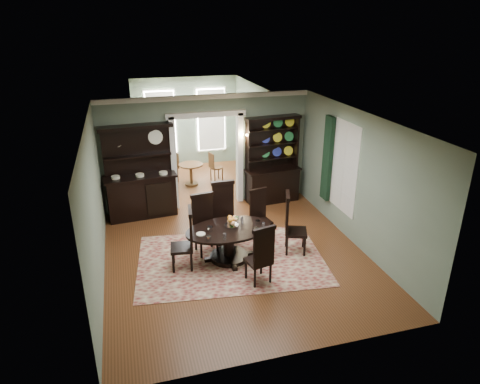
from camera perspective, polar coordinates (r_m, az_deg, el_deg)
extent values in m
cube|color=brown|center=(9.34, -0.43, -8.70)|extent=(5.50, 6.00, 0.01)
cube|color=silver|center=(8.20, -0.50, 9.59)|extent=(5.50, 6.00, 0.01)
cube|color=gray|center=(8.43, -18.83, -2.06)|extent=(0.01, 6.00, 3.00)
cube|color=gray|center=(9.70, 15.43, 1.54)|extent=(0.01, 6.00, 3.00)
cube|color=gray|center=(6.13, 7.05, -10.51)|extent=(5.50, 0.01, 3.00)
cube|color=gray|center=(11.22, -13.63, 4.55)|extent=(1.85, 0.01, 3.00)
cube|color=gray|center=(11.88, 4.26, 6.11)|extent=(1.85, 0.01, 3.00)
cube|color=gray|center=(11.12, -4.63, 11.59)|extent=(1.80, 0.01, 0.50)
cube|color=silver|center=(11.03, -4.61, 12.51)|extent=(5.50, 0.10, 0.12)
cube|color=brown|center=(13.53, -5.74, 1.38)|extent=(3.50, 3.50, 0.01)
cube|color=silver|center=(12.77, -6.26, 14.07)|extent=(3.50, 3.50, 0.01)
cube|color=gray|center=(12.91, -13.71, 6.84)|extent=(0.01, 3.50, 3.00)
cube|color=gray|center=(13.46, 1.43, 8.10)|extent=(0.01, 3.50, 3.00)
cube|color=gray|center=(14.75, -7.20, 9.20)|extent=(3.50, 0.01, 3.00)
cube|color=silver|center=(14.59, -10.51, 9.06)|extent=(1.05, 0.06, 2.20)
cube|color=silver|center=(14.84, -3.89, 9.60)|extent=(1.05, 0.06, 2.20)
cube|color=silver|center=(11.36, -8.86, 3.80)|extent=(0.14, 0.25, 2.50)
cube|color=silver|center=(11.69, -0.06, 4.61)|extent=(0.14, 0.25, 2.50)
cube|color=silver|center=(11.16, -4.59, 10.33)|extent=(2.08, 0.25, 0.14)
cube|color=white|center=(10.14, 13.75, 3.24)|extent=(0.02, 1.10, 2.00)
cube|color=silver|center=(10.14, 13.67, 3.23)|extent=(0.01, 1.22, 2.12)
cube|color=#15311D|center=(10.67, 11.59, 4.37)|extent=(0.10, 0.35, 2.10)
cube|color=gold|center=(11.46, 0.29, 7.37)|extent=(0.08, 0.05, 0.18)
sphere|color=#FFD88C|center=(11.27, 0.00, 7.54)|extent=(0.07, 0.07, 0.07)
sphere|color=#FFD88C|center=(11.32, 0.99, 7.60)|extent=(0.07, 0.07, 0.07)
cube|color=maroon|center=(9.24, -1.20, -9.00)|extent=(4.19, 3.06, 0.01)
ellipsoid|color=black|center=(8.94, -1.52, -5.04)|extent=(1.93, 1.31, 0.05)
cylinder|color=black|center=(8.96, -1.52, -5.23)|extent=(1.84, 1.84, 0.03)
cylinder|color=black|center=(9.10, -1.50, -6.89)|extent=(0.23, 0.23, 0.64)
cylinder|color=black|center=(9.26, -1.48, -8.61)|extent=(0.81, 0.81, 0.10)
cylinder|color=silver|center=(8.99, -1.14, -4.53)|extent=(0.29, 0.29, 0.05)
cube|color=black|center=(9.31, -4.53, -5.51)|extent=(0.53, 0.51, 0.06)
cube|color=black|center=(9.30, -5.02, -2.74)|extent=(0.47, 0.12, 0.80)
cube|color=black|center=(9.14, -5.11, -0.41)|extent=(0.52, 0.14, 0.08)
cylinder|color=black|center=(9.22, -5.19, -7.51)|extent=(0.05, 0.05, 0.47)
cylinder|color=black|center=(9.32, -3.03, -7.07)|extent=(0.05, 0.05, 0.47)
cylinder|color=black|center=(9.53, -5.91, -6.48)|extent=(0.05, 0.05, 0.47)
cylinder|color=black|center=(9.63, -3.81, -6.08)|extent=(0.05, 0.05, 0.47)
cube|color=black|center=(9.74, -1.93, -3.95)|extent=(0.50, 0.48, 0.06)
cube|color=black|center=(9.75, -2.28, -1.14)|extent=(0.50, 0.06, 0.84)
cube|color=black|center=(9.59, -2.32, 1.22)|extent=(0.54, 0.08, 0.09)
cylinder|color=black|center=(9.65, -2.75, -5.90)|extent=(0.05, 0.05, 0.50)
cylinder|color=black|center=(9.74, -0.52, -5.60)|extent=(0.05, 0.05, 0.50)
cylinder|color=black|center=(9.99, -3.27, -4.88)|extent=(0.05, 0.05, 0.50)
cylinder|color=black|center=(10.07, -1.12, -4.61)|extent=(0.05, 0.05, 0.50)
cube|color=black|center=(9.91, 2.87, -3.99)|extent=(0.49, 0.47, 0.05)
cube|color=black|center=(9.90, 2.39, -1.69)|extent=(0.42, 0.13, 0.71)
cube|color=black|center=(9.76, 2.43, 0.26)|extent=(0.46, 0.15, 0.07)
cylinder|color=black|center=(9.81, 2.48, -5.65)|extent=(0.05, 0.05, 0.42)
cylinder|color=black|center=(9.96, 4.13, -5.24)|extent=(0.05, 0.05, 0.42)
cylinder|color=black|center=(10.06, 1.58, -4.87)|extent=(0.05, 0.05, 0.42)
cylinder|color=black|center=(10.21, 3.20, -4.49)|extent=(0.05, 0.05, 0.42)
cube|color=black|center=(8.83, -7.78, -7.38)|extent=(0.50, 0.52, 0.06)
cube|color=black|center=(8.64, -6.58, -4.98)|extent=(0.11, 0.47, 0.79)
cube|color=black|center=(8.46, -6.70, -2.55)|extent=(0.14, 0.51, 0.08)
cylinder|color=black|center=(9.11, -8.87, -8.14)|extent=(0.05, 0.05, 0.46)
cylinder|color=black|center=(8.79, -8.89, -9.33)|extent=(0.05, 0.05, 0.46)
cylinder|color=black|center=(9.10, -6.57, -8.02)|extent=(0.05, 0.05, 0.46)
cylinder|color=black|center=(8.79, -6.49, -9.21)|extent=(0.05, 0.05, 0.46)
cube|color=black|center=(9.39, 7.46, -5.29)|extent=(0.60, 0.62, 0.06)
cube|color=black|center=(9.19, 6.28, -2.93)|extent=(0.22, 0.47, 0.82)
cube|color=black|center=(9.02, 6.39, -0.50)|extent=(0.25, 0.52, 0.08)
cylinder|color=black|center=(9.35, 8.62, -7.18)|extent=(0.05, 0.05, 0.49)
cylinder|color=black|center=(9.68, 8.47, -6.07)|extent=(0.05, 0.05, 0.49)
cylinder|color=black|center=(9.32, 6.27, -7.13)|extent=(0.05, 0.05, 0.49)
cylinder|color=black|center=(9.66, 6.21, -6.02)|extent=(0.05, 0.05, 0.49)
cube|color=black|center=(8.36, 2.46, -9.18)|extent=(0.53, 0.51, 0.06)
cube|color=black|center=(8.02, 3.21, -7.45)|extent=(0.44, 0.14, 0.75)
cube|color=black|center=(7.83, 3.27, -5.00)|extent=(0.49, 0.17, 0.08)
cylinder|color=black|center=(8.68, 2.84, -9.61)|extent=(0.05, 0.05, 0.44)
cylinder|color=black|center=(8.53, 0.81, -10.21)|extent=(0.05, 0.05, 0.44)
cylinder|color=black|center=(8.43, 4.08, -10.70)|extent=(0.05, 0.05, 0.44)
cylinder|color=black|center=(8.28, 2.00, -11.34)|extent=(0.05, 0.05, 0.44)
cube|color=black|center=(11.25, -12.97, -0.61)|extent=(1.74, 0.74, 1.06)
cube|color=black|center=(11.05, -13.21, 2.02)|extent=(1.85, 0.80, 0.05)
cube|color=black|center=(11.08, -13.57, 5.51)|extent=(1.70, 0.24, 1.25)
cube|color=black|center=(11.01, -13.48, 4.73)|extent=(1.66, 0.45, 0.04)
cube|color=black|center=(10.80, -13.83, 8.45)|extent=(1.83, 0.54, 0.08)
cube|color=black|center=(11.93, 4.32, 0.88)|extent=(1.47, 0.64, 0.92)
cube|color=black|center=(11.77, 4.39, 3.00)|extent=(1.57, 0.70, 0.04)
cube|color=black|center=(11.74, 4.15, 6.55)|extent=(1.42, 0.19, 1.38)
cube|color=black|center=(11.43, 1.04, 6.18)|extent=(0.07, 0.27, 1.42)
cube|color=black|center=(11.89, 7.48, 6.63)|extent=(0.07, 0.27, 1.42)
cube|color=black|center=(11.45, 4.46, 9.82)|extent=(1.55, 0.46, 0.08)
cube|color=black|center=(11.76, 4.26, 4.51)|extent=(1.44, 0.39, 0.03)
cube|color=black|center=(11.64, 4.32, 6.42)|extent=(1.44, 0.39, 0.03)
cube|color=black|center=(11.54, 4.38, 8.36)|extent=(1.44, 0.39, 0.03)
cylinder|color=#533617|center=(13.06, -6.60, 3.63)|extent=(0.73, 0.73, 0.04)
cylinder|color=#533617|center=(13.17, -6.54, 2.33)|extent=(0.09, 0.09, 0.64)
cylinder|color=#533617|center=(13.28, -6.48, 1.08)|extent=(0.40, 0.40, 0.05)
cylinder|color=#533617|center=(13.50, -9.11, 3.15)|extent=(0.39, 0.39, 0.04)
cube|color=#533617|center=(13.49, -8.50, 4.26)|extent=(0.13, 0.34, 0.49)
cylinder|color=#533617|center=(13.64, -9.82, 2.33)|extent=(0.04, 0.04, 0.44)
cylinder|color=#533617|center=(13.40, -9.34, 2.00)|extent=(0.04, 0.04, 0.44)
cylinder|color=#533617|center=(13.74, -8.78, 2.55)|extent=(0.04, 0.04, 0.44)
cylinder|color=#533617|center=(13.50, -8.29, 2.22)|extent=(0.04, 0.04, 0.44)
cylinder|color=#533617|center=(13.41, -3.14, 3.29)|extent=(0.39, 0.39, 0.04)
cube|color=#533617|center=(13.26, -3.84, 4.16)|extent=(0.12, 0.35, 0.49)
cylinder|color=#533617|center=(13.43, -2.34, 2.34)|extent=(0.04, 0.04, 0.44)
cylinder|color=#533617|center=(13.66, -2.88, 2.67)|extent=(0.04, 0.04, 0.44)
cylinder|color=#533617|center=(13.31, -3.37, 2.13)|extent=(0.04, 0.04, 0.44)
cylinder|color=#533617|center=(13.54, -3.91, 2.47)|extent=(0.04, 0.04, 0.44)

